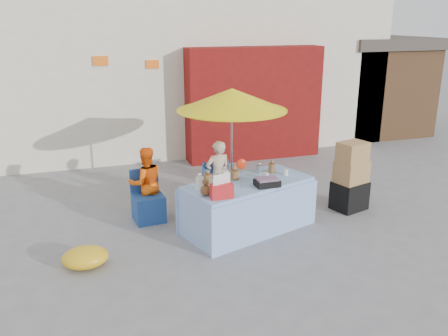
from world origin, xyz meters
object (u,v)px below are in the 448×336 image
object	(u,v)px
market_table	(248,205)
vendor_orange	(146,183)
box_stack	(351,179)
chair_right	(220,197)
chair_left	(148,206)
vendor_beige	(218,175)
umbrella	(232,100)

from	to	relation	value
market_table	vendor_orange	world-z (taller)	market_table
box_stack	chair_right	bearing A→B (deg)	164.75
chair_left	box_stack	size ratio (longest dim) A/B	0.70
chair_right	vendor_orange	xyz separation A→B (m)	(-1.25, 0.13, 0.36)
vendor_beige	box_stack	xyz separation A→B (m)	(2.19, -0.73, -0.06)
vendor_orange	box_stack	distance (m)	3.51
chair_left	chair_right	world-z (taller)	same
market_table	box_stack	xyz separation A→B (m)	(1.99, 0.23, 0.15)
umbrella	box_stack	distance (m)	2.47
vendor_orange	umbrella	world-z (taller)	umbrella
umbrella	box_stack	xyz separation A→B (m)	(1.89, -0.88, -1.33)
chair_left	vendor_beige	world-z (taller)	vendor_beige
chair_right	umbrella	xyz separation A→B (m)	(0.30, 0.28, 1.64)
chair_right	vendor_beige	size ratio (longest dim) A/B	0.69
market_table	chair_left	distance (m)	1.67
vendor_beige	vendor_orange	bearing A→B (deg)	-5.70
vendor_orange	box_stack	size ratio (longest dim) A/B	1.00
chair_left	vendor_beige	size ratio (longest dim) A/B	0.69
box_stack	umbrella	bearing A→B (deg)	154.97
umbrella	box_stack	world-z (taller)	umbrella
box_stack	chair_left	bearing A→B (deg)	170.16
vendor_orange	vendor_beige	world-z (taller)	vendor_beige
vendor_orange	box_stack	xyz separation A→B (m)	(3.44, -0.73, -0.05)
chair_left	box_stack	xyz separation A→B (m)	(3.44, -0.60, 0.31)
market_table	chair_right	bearing A→B (deg)	84.69
market_table	vendor_orange	xyz separation A→B (m)	(-1.44, 0.96, 0.20)
chair_right	umbrella	bearing A→B (deg)	37.62
market_table	vendor_beige	distance (m)	1.00
chair_right	box_stack	xyz separation A→B (m)	(2.19, -0.60, 0.31)
vendor_beige	box_stack	distance (m)	2.30
vendor_beige	box_stack	size ratio (longest dim) A/B	1.01
market_table	box_stack	world-z (taller)	market_table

